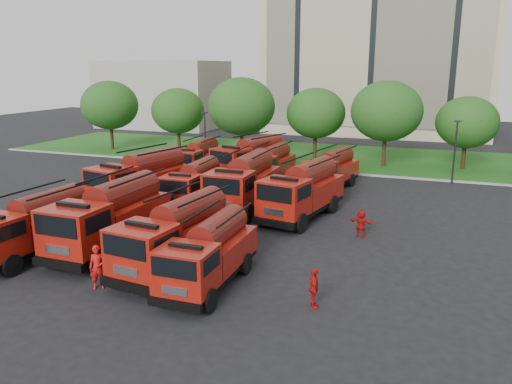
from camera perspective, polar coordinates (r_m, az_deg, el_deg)
ground at (r=28.83m, az=-2.60°, el=-4.55°), size 140.00×140.00×0.00m
lawn at (r=53.05m, az=8.26°, el=4.07°), size 70.00×16.00×0.12m
curb at (r=45.29m, az=6.13°, el=2.41°), size 70.00×0.30×0.14m
apartment_building at (r=73.68m, az=13.92°, el=16.33°), size 30.00×14.18×25.00m
side_building at (r=80.30m, az=-10.53°, el=10.93°), size 18.00×12.00×10.00m
tree_0 at (r=58.64m, az=-16.38°, el=9.49°), size 6.30×6.30×7.70m
tree_1 at (r=55.21m, az=-8.92°, el=9.14°), size 5.71×5.71×6.98m
tree_2 at (r=50.38m, az=-1.67°, el=9.75°), size 6.72×6.72×8.22m
tree_3 at (r=50.72m, az=6.86°, el=8.93°), size 5.88×5.88×7.19m
tree_4 at (r=48.06m, az=14.70°, el=8.93°), size 6.55×6.55×8.01m
tree_5 at (r=48.98m, az=22.98°, el=7.34°), size 5.46×5.46×6.68m
lamp_post_0 at (r=47.53m, az=-5.84°, el=6.44°), size 0.60×0.25×5.11m
lamp_post_1 at (r=42.87m, az=21.79°, el=4.65°), size 0.60×0.25×5.11m
fire_truck_0 at (r=27.27m, az=-24.01°, el=-3.49°), size 2.84×6.92×3.09m
fire_truck_1 at (r=26.57m, az=-16.30°, el=-2.70°), size 2.99×7.88×3.57m
fire_truck_2 at (r=23.42m, az=-9.03°, el=-4.88°), size 3.33×7.54×3.32m
fire_truck_3 at (r=21.66m, az=-5.34°, el=-6.95°), size 2.40×6.42×2.91m
fire_truck_4 at (r=34.97m, az=-12.92°, el=1.51°), size 4.36×8.24×3.57m
fire_truck_5 at (r=34.00m, az=-7.04°, el=0.91°), size 2.66×6.68×3.00m
fire_truck_6 at (r=32.79m, az=-1.34°, el=1.07°), size 3.01×7.95×3.60m
fire_truck_7 at (r=31.12m, az=5.38°, el=0.15°), size 4.00×7.94×3.45m
fire_truck_8 at (r=43.31m, az=-6.66°, el=3.83°), size 2.64×6.76×3.04m
fire_truck_9 at (r=41.72m, az=-0.54°, el=3.85°), size 4.92×8.13×3.50m
fire_truck_10 at (r=40.57m, az=1.64°, el=3.17°), size 2.69×6.67×2.98m
fire_truck_11 at (r=38.81m, az=8.56°, el=2.49°), size 3.52×6.82×2.96m
firefighter_0 at (r=22.81m, az=-17.45°, el=-10.45°), size 0.87×0.80×1.93m
firefighter_1 at (r=21.71m, az=-13.00°, el=-11.44°), size 0.85×0.53×1.67m
firefighter_2 at (r=20.35m, az=6.57°, el=-12.97°), size 0.84×1.09×1.64m
firefighter_3 at (r=24.46m, az=-2.96°, el=-8.07°), size 1.17×0.85×1.64m
firefighter_4 at (r=31.21m, az=-9.64°, el=-3.27°), size 0.93×1.03×1.77m
firefighter_5 at (r=28.58m, az=11.84°, el=-5.02°), size 1.55×0.90×1.57m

